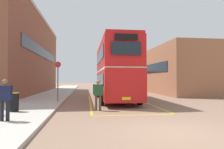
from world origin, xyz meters
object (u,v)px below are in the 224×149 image
(litter_bin, at_px, (14,102))
(bus_stop_sign, at_px, (58,77))
(double_decker_bus, at_px, (115,70))
(pedestrian_waiting_far, at_px, (5,97))
(single_deck_bus, at_px, (124,80))
(pedestrian_boarding, at_px, (98,93))

(litter_bin, bearing_deg, bus_stop_sign, 71.12)
(double_decker_bus, relative_size, litter_bin, 10.53)
(pedestrian_waiting_far, xyz_separation_m, bus_stop_sign, (1.13, 6.89, 0.81))
(double_decker_bus, distance_m, litter_bin, 8.63)
(double_decker_bus, distance_m, single_deck_bus, 17.49)
(single_deck_bus, xyz_separation_m, litter_bin, (-10.05, -22.88, -1.02))
(pedestrian_boarding, xyz_separation_m, bus_stop_sign, (-2.72, 3.91, 0.88))
(single_deck_bus, distance_m, pedestrian_waiting_far, 27.00)
(double_decker_bus, height_order, single_deck_bus, double_decker_bus)
(pedestrian_boarding, relative_size, litter_bin, 1.82)
(pedestrian_waiting_far, bearing_deg, pedestrian_boarding, 37.75)
(double_decker_bus, bearing_deg, pedestrian_waiting_far, -124.21)
(bus_stop_sign, bearing_deg, double_decker_bus, 16.64)
(pedestrian_boarding, xyz_separation_m, litter_bin, (-4.28, -0.64, -0.39))
(pedestrian_waiting_far, relative_size, litter_bin, 1.71)
(single_deck_bus, relative_size, litter_bin, 8.95)
(single_deck_bus, bearing_deg, pedestrian_boarding, -104.54)
(double_decker_bus, bearing_deg, bus_stop_sign, -163.36)
(pedestrian_boarding, relative_size, bus_stop_sign, 0.59)
(single_deck_bus, height_order, pedestrian_boarding, single_deck_bus)
(pedestrian_boarding, relative_size, pedestrian_waiting_far, 1.06)
(pedestrian_waiting_far, distance_m, bus_stop_sign, 7.03)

